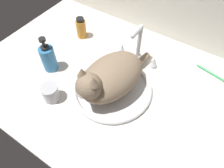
{
  "coord_description": "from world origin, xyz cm",
  "views": [
    {
      "loc": [
        32.5,
        -47.13,
        73.97
      ],
      "look_at": [
        3.92,
        -3.58,
        7.0
      ],
      "focal_mm": 32.87,
      "sensor_mm": 36.0,
      "label": 1
    }
  ],
  "objects_px": {
    "sink_basin": "(112,89)",
    "cat": "(109,78)",
    "faucet": "(138,48)",
    "metal_jar": "(51,93)",
    "toothbrush": "(215,75)",
    "soap_pump_bottle": "(48,58)",
    "amber_bottle": "(81,28)"
  },
  "relations": [
    {
      "from": "soap_pump_bottle",
      "to": "metal_jar",
      "type": "xyz_separation_m",
      "value": [
        0.12,
        -0.12,
        -0.03
      ]
    },
    {
      "from": "faucet",
      "to": "toothbrush",
      "type": "height_order",
      "value": "faucet"
    },
    {
      "from": "faucet",
      "to": "amber_bottle",
      "type": "relative_size",
      "value": 1.84
    },
    {
      "from": "sink_basin",
      "to": "faucet",
      "type": "relative_size",
      "value": 1.67
    },
    {
      "from": "metal_jar",
      "to": "toothbrush",
      "type": "height_order",
      "value": "metal_jar"
    },
    {
      "from": "sink_basin",
      "to": "toothbrush",
      "type": "xyz_separation_m",
      "value": [
        0.35,
        0.32,
        -0.0
      ]
    },
    {
      "from": "faucet",
      "to": "cat",
      "type": "distance_m",
      "value": 0.23
    },
    {
      "from": "faucet",
      "to": "cat",
      "type": "relative_size",
      "value": 0.5
    },
    {
      "from": "metal_jar",
      "to": "sink_basin",
      "type": "bearing_deg",
      "value": 42.98
    },
    {
      "from": "soap_pump_bottle",
      "to": "toothbrush",
      "type": "height_order",
      "value": "soap_pump_bottle"
    },
    {
      "from": "faucet",
      "to": "toothbrush",
      "type": "relative_size",
      "value": 1.2
    },
    {
      "from": "sink_basin",
      "to": "cat",
      "type": "xyz_separation_m",
      "value": [
        -0.0,
        -0.02,
        0.09
      ]
    },
    {
      "from": "sink_basin",
      "to": "faucet",
      "type": "distance_m",
      "value": 0.22
    },
    {
      "from": "amber_bottle",
      "to": "toothbrush",
      "type": "height_order",
      "value": "amber_bottle"
    },
    {
      "from": "sink_basin",
      "to": "amber_bottle",
      "type": "xyz_separation_m",
      "value": [
        -0.33,
        0.21,
        0.04
      ]
    },
    {
      "from": "faucet",
      "to": "cat",
      "type": "height_order",
      "value": "cat"
    },
    {
      "from": "metal_jar",
      "to": "faucet",
      "type": "bearing_deg",
      "value": 64.45
    },
    {
      "from": "sink_basin",
      "to": "toothbrush",
      "type": "distance_m",
      "value": 0.47
    },
    {
      "from": "soap_pump_bottle",
      "to": "amber_bottle",
      "type": "relative_size",
      "value": 1.56
    },
    {
      "from": "sink_basin",
      "to": "cat",
      "type": "distance_m",
      "value": 0.09
    },
    {
      "from": "amber_bottle",
      "to": "toothbrush",
      "type": "relative_size",
      "value": 0.65
    },
    {
      "from": "sink_basin",
      "to": "toothbrush",
      "type": "height_order",
      "value": "sink_basin"
    },
    {
      "from": "cat",
      "to": "amber_bottle",
      "type": "relative_size",
      "value": 3.66
    },
    {
      "from": "metal_jar",
      "to": "amber_bottle",
      "type": "xyz_separation_m",
      "value": [
        -0.15,
        0.38,
        0.02
      ]
    },
    {
      "from": "metal_jar",
      "to": "cat",
      "type": "bearing_deg",
      "value": 40.46
    },
    {
      "from": "toothbrush",
      "to": "amber_bottle",
      "type": "bearing_deg",
      "value": -170.94
    },
    {
      "from": "cat",
      "to": "soap_pump_bottle",
      "type": "height_order",
      "value": "cat"
    },
    {
      "from": "amber_bottle",
      "to": "toothbrush",
      "type": "xyz_separation_m",
      "value": [
        0.68,
        0.11,
        -0.05
      ]
    },
    {
      "from": "sink_basin",
      "to": "amber_bottle",
      "type": "distance_m",
      "value": 0.39
    },
    {
      "from": "sink_basin",
      "to": "metal_jar",
      "type": "xyz_separation_m",
      "value": [
        -0.18,
        -0.17,
        0.03
      ]
    },
    {
      "from": "faucet",
      "to": "metal_jar",
      "type": "height_order",
      "value": "faucet"
    },
    {
      "from": "cat",
      "to": "toothbrush",
      "type": "relative_size",
      "value": 2.39
    }
  ]
}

